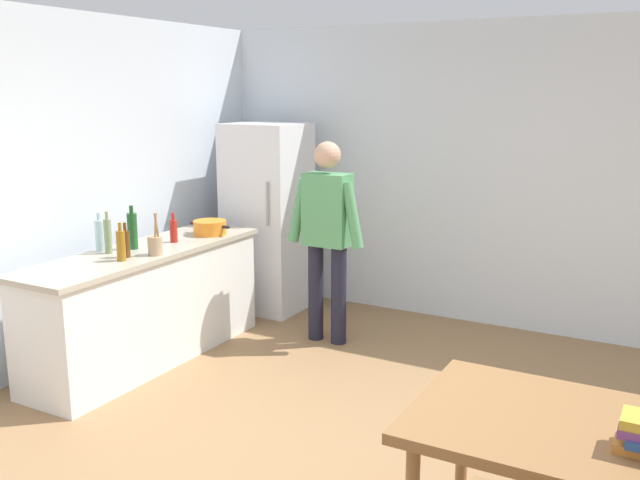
# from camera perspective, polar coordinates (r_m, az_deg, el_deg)

# --- Properties ---
(ground_plane) EXTENTS (14.00, 14.00, 0.00)m
(ground_plane) POSITION_cam_1_polar(r_m,az_deg,el_deg) (4.15, -0.00, -18.31)
(ground_plane) COLOR #936D47
(wall_back) EXTENTS (6.40, 0.12, 2.70)m
(wall_back) POSITION_cam_1_polar(r_m,az_deg,el_deg) (6.41, 13.10, 5.12)
(wall_back) COLOR silver
(wall_back) RESTS_ON ground_plane
(wall_left) EXTENTS (0.12, 5.60, 2.70)m
(wall_left) POSITION_cam_1_polar(r_m,az_deg,el_deg) (5.51, -23.35, 3.31)
(wall_left) COLOR silver
(wall_left) RESTS_ON ground_plane
(kitchen_counter) EXTENTS (0.64, 2.20, 0.90)m
(kitchen_counter) POSITION_cam_1_polar(r_m,az_deg,el_deg) (5.66, -14.01, -5.16)
(kitchen_counter) COLOR white
(kitchen_counter) RESTS_ON ground_plane
(refrigerator) EXTENTS (0.70, 0.67, 1.80)m
(refrigerator) POSITION_cam_1_polar(r_m,az_deg,el_deg) (6.72, -4.32, 1.84)
(refrigerator) COLOR white
(refrigerator) RESTS_ON ground_plane
(person) EXTENTS (0.70, 0.22, 1.70)m
(person) POSITION_cam_1_polar(r_m,az_deg,el_deg) (5.76, 0.58, 0.91)
(person) COLOR #1E1E2D
(person) RESTS_ON ground_plane
(dining_table) EXTENTS (1.40, 0.90, 0.75)m
(dining_table) POSITION_cam_1_polar(r_m,az_deg,el_deg) (3.19, 20.57, -15.36)
(dining_table) COLOR olive
(dining_table) RESTS_ON ground_plane
(cooking_pot) EXTENTS (0.40, 0.28, 0.12)m
(cooking_pot) POSITION_cam_1_polar(r_m,az_deg,el_deg) (5.99, -9.02, 1.02)
(cooking_pot) COLOR orange
(cooking_pot) RESTS_ON kitchen_counter
(utensil_jar) EXTENTS (0.11, 0.11, 0.32)m
(utensil_jar) POSITION_cam_1_polar(r_m,az_deg,el_deg) (5.32, -13.35, -0.38)
(utensil_jar) COLOR tan
(utensil_jar) RESTS_ON kitchen_counter
(bottle_oil_amber) EXTENTS (0.06, 0.06, 0.28)m
(bottle_oil_amber) POSITION_cam_1_polar(r_m,az_deg,el_deg) (5.20, -16.01, -0.40)
(bottle_oil_amber) COLOR #996619
(bottle_oil_amber) RESTS_ON kitchen_counter
(bottle_sauce_red) EXTENTS (0.06, 0.06, 0.24)m
(bottle_sauce_red) POSITION_cam_1_polar(r_m,az_deg,el_deg) (5.73, -11.91, 0.77)
(bottle_sauce_red) COLOR #B22319
(bottle_sauce_red) RESTS_ON kitchen_counter
(bottle_water_clear) EXTENTS (0.07, 0.07, 0.30)m
(bottle_water_clear) POSITION_cam_1_polar(r_m,az_deg,el_deg) (5.54, -17.60, 0.38)
(bottle_water_clear) COLOR silver
(bottle_water_clear) RESTS_ON kitchen_counter
(bottle_wine_green) EXTENTS (0.08, 0.08, 0.34)m
(bottle_wine_green) POSITION_cam_1_polar(r_m,az_deg,el_deg) (5.56, -15.13, 0.76)
(bottle_wine_green) COLOR #1E5123
(bottle_wine_green) RESTS_ON kitchen_counter
(bottle_beer_brown) EXTENTS (0.06, 0.06, 0.26)m
(bottle_beer_brown) POSITION_cam_1_polar(r_m,az_deg,el_deg) (5.30, -15.64, -0.26)
(bottle_beer_brown) COLOR #5B3314
(bottle_beer_brown) RESTS_ON kitchen_counter
(bottle_vinegar_tall) EXTENTS (0.06, 0.06, 0.32)m
(bottle_vinegar_tall) POSITION_cam_1_polar(r_m,az_deg,el_deg) (5.46, -17.00, 0.34)
(bottle_vinegar_tall) COLOR gray
(bottle_vinegar_tall) RESTS_ON kitchen_counter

